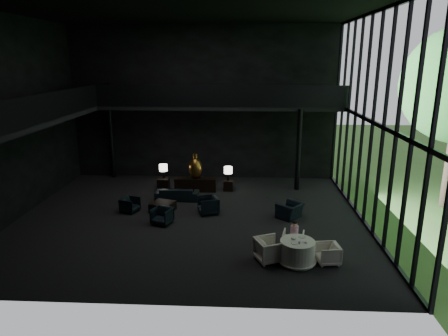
{
  "coord_description": "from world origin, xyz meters",
  "views": [
    {
      "loc": [
        2.13,
        -15.09,
        6.26
      ],
      "look_at": [
        1.35,
        0.5,
        2.01
      ],
      "focal_mm": 32.0,
      "sensor_mm": 36.0,
      "label": 1
    }
  ],
  "objects_px": {
    "dining_chair_west": "(269,248)",
    "console": "(195,185)",
    "sofa": "(177,192)",
    "lounge_armchair_south": "(162,216)",
    "dining_chair_east": "(328,254)",
    "bronze_urn": "(195,168)",
    "side_table_right": "(228,185)",
    "lounge_armchair_west": "(130,205)",
    "table_lamp_right": "(228,171)",
    "side_table_left": "(163,184)",
    "coffee_table": "(163,207)",
    "lounge_armchair_east": "(208,204)",
    "window_armchair": "(290,209)",
    "table_lamp_left": "(163,168)",
    "dining_chair_north": "(293,241)",
    "dining_table": "(297,253)",
    "child": "(295,228)"
  },
  "relations": [
    {
      "from": "lounge_armchair_east",
      "to": "sofa",
      "type": "bearing_deg",
      "value": -154.73
    },
    {
      "from": "table_lamp_left",
      "to": "table_lamp_right",
      "type": "relative_size",
      "value": 0.99
    },
    {
      "from": "bronze_urn",
      "to": "dining_chair_east",
      "type": "bearing_deg",
      "value": -54.37
    },
    {
      "from": "table_lamp_left",
      "to": "side_table_left",
      "type": "bearing_deg",
      "value": -90.0
    },
    {
      "from": "table_lamp_right",
      "to": "dining_chair_east",
      "type": "bearing_deg",
      "value": -64.36
    },
    {
      "from": "window_armchair",
      "to": "child",
      "type": "distance_m",
      "value": 2.78
    },
    {
      "from": "table_lamp_right",
      "to": "dining_chair_north",
      "type": "bearing_deg",
      "value": -68.69
    },
    {
      "from": "side_table_left",
      "to": "console",
      "type": "bearing_deg",
      "value": -2.32
    },
    {
      "from": "side_table_right",
      "to": "sofa",
      "type": "xyz_separation_m",
      "value": [
        -2.29,
        -1.49,
        0.12
      ]
    },
    {
      "from": "dining_table",
      "to": "sofa",
      "type": "bearing_deg",
      "value": 129.94
    },
    {
      "from": "coffee_table",
      "to": "dining_chair_west",
      "type": "relative_size",
      "value": 0.97
    },
    {
      "from": "side_table_left",
      "to": "window_armchair",
      "type": "bearing_deg",
      "value": -29.37
    },
    {
      "from": "window_armchair",
      "to": "dining_chair_north",
      "type": "distance_m",
      "value": 2.86
    },
    {
      "from": "sofa",
      "to": "dining_chair_east",
      "type": "relative_size",
      "value": 2.98
    },
    {
      "from": "console",
      "to": "table_lamp_right",
      "type": "xyz_separation_m",
      "value": [
        1.6,
        0.21,
        0.68
      ]
    },
    {
      "from": "dining_chair_north",
      "to": "dining_chair_east",
      "type": "xyz_separation_m",
      "value": [
        0.99,
        -0.89,
        -0.01
      ]
    },
    {
      "from": "dining_chair_east",
      "to": "table_lamp_left",
      "type": "bearing_deg",
      "value": -144.49
    },
    {
      "from": "coffee_table",
      "to": "dining_chair_west",
      "type": "height_order",
      "value": "dining_chair_west"
    },
    {
      "from": "sofa",
      "to": "dining_chair_north",
      "type": "bearing_deg",
      "value": 134.61
    },
    {
      "from": "lounge_armchair_west",
      "to": "lounge_armchair_east",
      "type": "relative_size",
      "value": 0.72
    },
    {
      "from": "sofa",
      "to": "lounge_armchair_west",
      "type": "bearing_deg",
      "value": 42.69
    },
    {
      "from": "bronze_urn",
      "to": "table_lamp_right",
      "type": "xyz_separation_m",
      "value": [
        1.6,
        0.14,
        -0.17
      ]
    },
    {
      "from": "coffee_table",
      "to": "dining_table",
      "type": "height_order",
      "value": "dining_table"
    },
    {
      "from": "bronze_urn",
      "to": "side_table_right",
      "type": "xyz_separation_m",
      "value": [
        1.6,
        0.13,
        -0.91
      ]
    },
    {
      "from": "console",
      "to": "dining_chair_east",
      "type": "relative_size",
      "value": 3.2
    },
    {
      "from": "lounge_armchair_west",
      "to": "child",
      "type": "height_order",
      "value": "child"
    },
    {
      "from": "side_table_left",
      "to": "table_lamp_left",
      "type": "xyz_separation_m",
      "value": [
        0.0,
        0.11,
        0.79
      ]
    },
    {
      "from": "lounge_armchair_east",
      "to": "dining_table",
      "type": "height_order",
      "value": "lounge_armchair_east"
    },
    {
      "from": "window_armchair",
      "to": "lounge_armchair_west",
      "type": "bearing_deg",
      "value": -53.29
    },
    {
      "from": "dining_chair_north",
      "to": "dining_chair_west",
      "type": "xyz_separation_m",
      "value": [
        -0.85,
        -0.82,
        0.13
      ]
    },
    {
      "from": "bronze_urn",
      "to": "side_table_right",
      "type": "relative_size",
      "value": 2.41
    },
    {
      "from": "side_table_left",
      "to": "lounge_armchair_west",
      "type": "distance_m",
      "value": 3.09
    },
    {
      "from": "bronze_urn",
      "to": "table_lamp_right",
      "type": "height_order",
      "value": "bronze_urn"
    },
    {
      "from": "table_lamp_left",
      "to": "dining_chair_north",
      "type": "height_order",
      "value": "table_lamp_left"
    },
    {
      "from": "lounge_armchair_west",
      "to": "table_lamp_right",
      "type": "bearing_deg",
      "value": -33.69
    },
    {
      "from": "dining_chair_west",
      "to": "table_lamp_right",
      "type": "bearing_deg",
      "value": -10.2
    },
    {
      "from": "dining_chair_east",
      "to": "dining_chair_west",
      "type": "height_order",
      "value": "dining_chair_west"
    },
    {
      "from": "bronze_urn",
      "to": "lounge_armchair_east",
      "type": "height_order",
      "value": "bronze_urn"
    },
    {
      "from": "coffee_table",
      "to": "dining_chair_east",
      "type": "distance_m",
      "value": 7.42
    },
    {
      "from": "lounge_armchair_east",
      "to": "side_table_right",
      "type": "bearing_deg",
      "value": 148.41
    },
    {
      "from": "sofa",
      "to": "dining_table",
      "type": "bearing_deg",
      "value": 129.82
    },
    {
      "from": "lounge_armchair_south",
      "to": "window_armchair",
      "type": "xyz_separation_m",
      "value": [
        5.08,
        0.89,
        0.04
      ]
    },
    {
      "from": "lounge_armchair_south",
      "to": "dining_chair_west",
      "type": "xyz_separation_m",
      "value": [
        4.03,
        -2.77,
        0.11
      ]
    },
    {
      "from": "table_lamp_right",
      "to": "lounge_armchair_west",
      "type": "xyz_separation_m",
      "value": [
        -4.04,
        -3.12,
        -0.7
      ]
    },
    {
      "from": "dining_chair_west",
      "to": "console",
      "type": "bearing_deg",
      "value": 2.0
    },
    {
      "from": "dining_chair_west",
      "to": "side_table_left",
      "type": "bearing_deg",
      "value": 11.7
    },
    {
      "from": "coffee_table",
      "to": "dining_chair_east",
      "type": "relative_size",
      "value": 1.39
    },
    {
      "from": "sofa",
      "to": "lounge_armchair_south",
      "type": "xyz_separation_m",
      "value": [
        -0.13,
        -2.84,
        -0.03
      ]
    },
    {
      "from": "sofa",
      "to": "lounge_armchair_west",
      "type": "height_order",
      "value": "sofa"
    },
    {
      "from": "console",
      "to": "dining_chair_east",
      "type": "height_order",
      "value": "console"
    }
  ]
}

